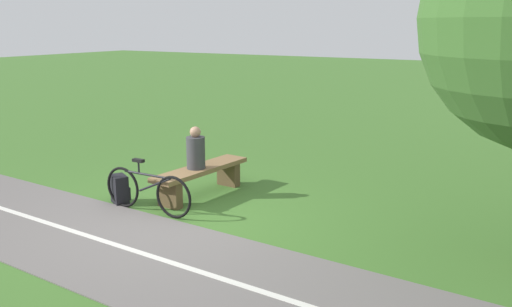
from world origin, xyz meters
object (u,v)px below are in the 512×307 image
(bicycle, at_px, (147,191))
(backpack, at_px, (120,190))
(person_seated, at_px, (196,151))
(bench, at_px, (201,175))

(bicycle, height_order, backpack, bicycle)
(person_seated, distance_m, bicycle, 1.16)
(bench, xyz_separation_m, person_seated, (0.12, -0.01, 0.47))
(person_seated, xyz_separation_m, bicycle, (1.05, -0.18, -0.47))
(bench, bearing_deg, bicycle, -4.91)
(person_seated, height_order, bicycle, person_seated)
(backpack, bearing_deg, person_seated, 135.82)
(bench, height_order, bicycle, bicycle)
(person_seated, distance_m, backpack, 1.42)
(bicycle, bearing_deg, person_seated, 80.01)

